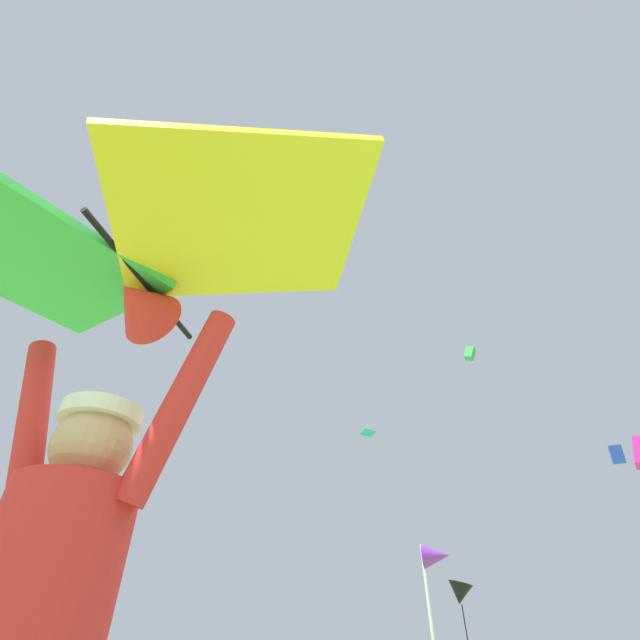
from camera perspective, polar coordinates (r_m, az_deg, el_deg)
The scene contains 6 objects.
held_stunt_kite at distance 1.85m, azimuth -22.42°, elevation 7.11°, with size 1.97×1.08×0.42m.
distant_kite_green_overhead_distant at distance 36.77m, azimuth 18.58°, elevation -4.07°, with size 1.05×0.75×1.19m.
distant_kite_blue_low_left at distance 39.28m, azimuth 33.66°, elevation -14.09°, with size 0.92×1.22×1.46m.
distant_kite_black_high_right at distance 28.38m, azimuth 17.43°, elevation -30.35°, with size 1.87×1.70×2.98m.
distant_kite_teal_mid_right at distance 24.37m, azimuth 6.13°, elevation -14.07°, with size 0.74×0.75×0.15m.
marker_flag at distance 5.52m, azimuth 14.61°, elevation -28.69°, with size 0.30×0.24×2.03m.
Camera 1 is at (0.98, -0.90, 0.98)m, focal length 25.07 mm.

